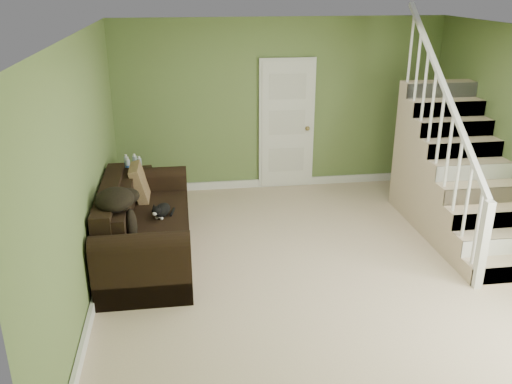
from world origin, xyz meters
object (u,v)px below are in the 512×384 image
object	(u,v)px
banana	(167,238)
sofa	(143,230)
cat	(162,211)
side_table	(137,192)

from	to	relation	value
banana	sofa	bearing A→B (deg)	69.96
cat	banana	size ratio (longest dim) A/B	2.07
sofa	side_table	xyz separation A→B (m)	(-0.16, 1.34, -0.03)
cat	sofa	bearing A→B (deg)	-149.69
banana	side_table	bearing A→B (deg)	56.69
side_table	sofa	bearing A→B (deg)	-83.23
sofa	banana	distance (m)	0.69
sofa	cat	size ratio (longest dim) A/B	5.17
sofa	banana	world-z (taller)	sofa
side_table	banana	xyz separation A→B (m)	(0.46, -1.94, 0.20)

